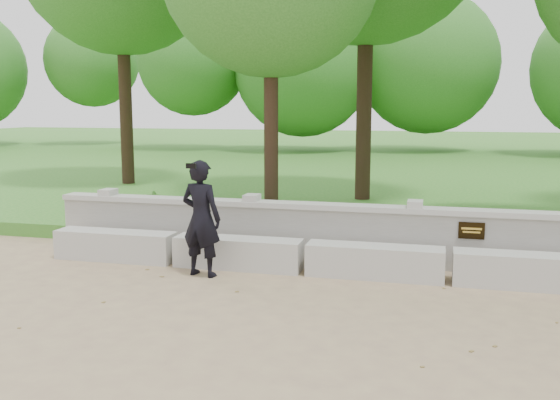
# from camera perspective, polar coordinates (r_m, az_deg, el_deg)

# --- Properties ---
(ground) EXTENTS (80.00, 80.00, 0.00)m
(ground) POSITION_cam_1_polar(r_m,az_deg,el_deg) (7.03, 15.25, -11.46)
(ground) COLOR tan
(ground) RESTS_ON ground
(lawn) EXTENTS (40.00, 22.00, 0.25)m
(lawn) POSITION_cam_1_polar(r_m,az_deg,el_deg) (20.73, 14.87, 2.15)
(lawn) COLOR #236F1D
(lawn) RESTS_ON ground
(concrete_bench) EXTENTS (11.90, 0.45, 0.45)m
(concrete_bench) POSITION_cam_1_polar(r_m,az_deg,el_deg) (8.78, 15.18, -5.85)
(concrete_bench) COLOR #B2B0A8
(concrete_bench) RESTS_ON ground
(parapet_wall) EXTENTS (12.50, 0.35, 0.90)m
(parapet_wall) POSITION_cam_1_polar(r_m,az_deg,el_deg) (9.41, 15.20, -3.39)
(parapet_wall) COLOR #A7A59E
(parapet_wall) RESTS_ON ground
(man_main) EXTENTS (0.66, 0.60, 1.64)m
(man_main) POSITION_cam_1_polar(r_m,az_deg,el_deg) (8.75, -7.22, -1.67)
(man_main) COLOR black
(man_main) RESTS_ON ground
(shrub_a) EXTENTS (0.36, 0.34, 0.56)m
(shrub_a) POSITION_cam_1_polar(r_m,az_deg,el_deg) (11.75, -11.40, -0.56)
(shrub_a) COLOR #488F30
(shrub_a) RESTS_ON lawn
(shrub_d) EXTENTS (0.46, 0.46, 0.61)m
(shrub_d) POSITION_cam_1_polar(r_m,az_deg,el_deg) (11.05, -3.06, -0.85)
(shrub_d) COLOR #488F30
(shrub_d) RESTS_ON lawn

